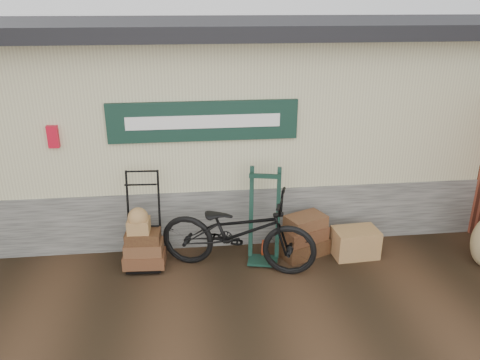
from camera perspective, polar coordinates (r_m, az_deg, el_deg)
The scene contains 7 objects.
ground at distance 6.36m, azimuth -0.81°, elevation -12.27°, with size 80.00×80.00×0.00m, color black.
station_building at distance 8.25m, azimuth -2.87°, elevation 7.93°, with size 14.40×4.10×3.20m.
porter_trolley at distance 6.57m, azimuth -11.69°, elevation -4.72°, with size 0.68×0.51×1.37m, color black, non-canonical shape.
green_barrow at distance 6.55m, azimuth 2.98°, elevation -4.39°, with size 0.49×0.42×1.36m, color black, non-canonical shape.
suitcase_stack at distance 6.89m, azimuth 7.74°, elevation -6.65°, with size 0.70×0.44×0.62m, color #3B1D12, non-canonical shape.
wicker_hamper at distance 7.04m, azimuth 13.86°, elevation -7.41°, with size 0.63×0.41×0.41m, color brown.
bicycle at distance 6.35m, azimuth -0.28°, elevation -5.79°, with size 2.15×0.75×1.25m, color black.
Camera 1 is at (-0.53, -5.28, 3.51)m, focal length 35.00 mm.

